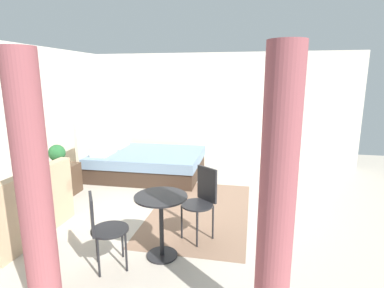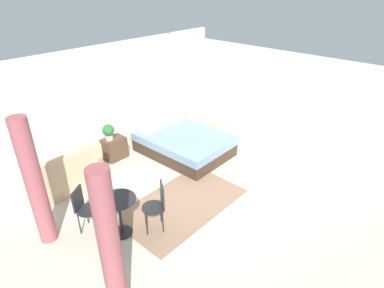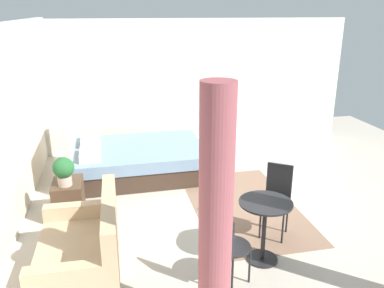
{
  "view_description": "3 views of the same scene",
  "coord_description": "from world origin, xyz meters",
  "px_view_note": "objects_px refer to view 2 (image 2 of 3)",
  "views": [
    {
      "loc": [
        -4.55,
        -0.8,
        2.04
      ],
      "look_at": [
        0.12,
        0.14,
        1.0
      ],
      "focal_mm": 28.52,
      "sensor_mm": 36.0,
      "label": 1
    },
    {
      "loc": [
        -3.82,
        -3.59,
        4.05
      ],
      "look_at": [
        0.31,
        0.13,
        1.09
      ],
      "focal_mm": 29.91,
      "sensor_mm": 36.0,
      "label": 2
    },
    {
      "loc": [
        -5.13,
        1.79,
        2.76
      ],
      "look_at": [
        0.15,
        0.66,
        0.91
      ],
      "focal_mm": 36.88,
      "sensor_mm": 36.0,
      "label": 3
    }
  ],
  "objects_px": {
    "bed": "(182,142)",
    "potted_plant": "(108,132)",
    "couch": "(67,175)",
    "cafe_chair_near_couch": "(84,206)",
    "nightstand": "(115,148)",
    "cafe_chair_near_window": "(158,203)",
    "balcony_table": "(119,210)"
  },
  "relations": [
    {
      "from": "balcony_table",
      "to": "nightstand",
      "type": "bearing_deg",
      "value": 56.44
    },
    {
      "from": "bed",
      "to": "nightstand",
      "type": "bearing_deg",
      "value": 143.27
    },
    {
      "from": "potted_plant",
      "to": "balcony_table",
      "type": "bearing_deg",
      "value": -121.62
    },
    {
      "from": "bed",
      "to": "cafe_chair_near_couch",
      "type": "height_order",
      "value": "bed"
    },
    {
      "from": "couch",
      "to": "cafe_chair_near_couch",
      "type": "bearing_deg",
      "value": -107.35
    },
    {
      "from": "nightstand",
      "to": "balcony_table",
      "type": "xyz_separation_m",
      "value": [
        -1.5,
        -2.26,
        0.25
      ]
    },
    {
      "from": "couch",
      "to": "potted_plant",
      "type": "bearing_deg",
      "value": 11.96
    },
    {
      "from": "potted_plant",
      "to": "bed",
      "type": "bearing_deg",
      "value": -35.1
    },
    {
      "from": "cafe_chair_near_window",
      "to": "bed",
      "type": "bearing_deg",
      "value": 35.42
    },
    {
      "from": "bed",
      "to": "potted_plant",
      "type": "height_order",
      "value": "bed"
    },
    {
      "from": "couch",
      "to": "cafe_chair_near_couch",
      "type": "height_order",
      "value": "couch"
    },
    {
      "from": "cafe_chair_near_couch",
      "to": "balcony_table",
      "type": "bearing_deg",
      "value": -57.86
    },
    {
      "from": "couch",
      "to": "nightstand",
      "type": "relative_size",
      "value": 2.56
    },
    {
      "from": "nightstand",
      "to": "balcony_table",
      "type": "bearing_deg",
      "value": -123.56
    },
    {
      "from": "balcony_table",
      "to": "potted_plant",
      "type": "bearing_deg",
      "value": 58.38
    },
    {
      "from": "nightstand",
      "to": "potted_plant",
      "type": "relative_size",
      "value": 1.36
    },
    {
      "from": "couch",
      "to": "cafe_chair_near_window",
      "type": "distance_m",
      "value": 2.43
    },
    {
      "from": "bed",
      "to": "couch",
      "type": "xyz_separation_m",
      "value": [
        -2.73,
        0.74,
        0.01
      ]
    },
    {
      "from": "bed",
      "to": "potted_plant",
      "type": "distance_m",
      "value": 1.82
    },
    {
      "from": "couch",
      "to": "balcony_table",
      "type": "distance_m",
      "value": 2.01
    },
    {
      "from": "couch",
      "to": "potted_plant",
      "type": "relative_size",
      "value": 3.49
    },
    {
      "from": "balcony_table",
      "to": "cafe_chair_near_window",
      "type": "xyz_separation_m",
      "value": [
        0.53,
        -0.38,
        0.04
      ]
    },
    {
      "from": "potted_plant",
      "to": "cafe_chair_near_window",
      "type": "bearing_deg",
      "value": -108.03
    },
    {
      "from": "bed",
      "to": "cafe_chair_near_window",
      "type": "relative_size",
      "value": 2.48
    },
    {
      "from": "nightstand",
      "to": "cafe_chair_near_couch",
      "type": "bearing_deg",
      "value": -137.25
    },
    {
      "from": "bed",
      "to": "potted_plant",
      "type": "xyz_separation_m",
      "value": [
        -1.44,
        1.01,
        0.47
      ]
    },
    {
      "from": "bed",
      "to": "nightstand",
      "type": "xyz_separation_m",
      "value": [
        -1.34,
        1.0,
        -0.02
      ]
    },
    {
      "from": "potted_plant",
      "to": "cafe_chair_near_window",
      "type": "relative_size",
      "value": 0.42
    },
    {
      "from": "potted_plant",
      "to": "cafe_chair_near_couch",
      "type": "distance_m",
      "value": 2.46
    },
    {
      "from": "balcony_table",
      "to": "cafe_chair_near_couch",
      "type": "height_order",
      "value": "cafe_chair_near_couch"
    },
    {
      "from": "cafe_chair_near_couch",
      "to": "nightstand",
      "type": "bearing_deg",
      "value": 42.75
    },
    {
      "from": "potted_plant",
      "to": "balcony_table",
      "type": "height_order",
      "value": "potted_plant"
    }
  ]
}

